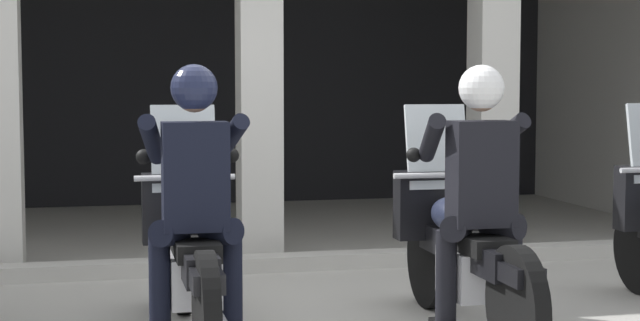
{
  "coord_description": "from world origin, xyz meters",
  "views": [
    {
      "loc": [
        -1.31,
        -5.78,
        1.47
      ],
      "look_at": [
        0.0,
        0.0,
        1.01
      ],
      "focal_mm": 54.83,
      "sensor_mm": 36.0,
      "label": 1
    }
  ],
  "objects": [
    {
      "name": "ground_plane",
      "position": [
        0.0,
        3.0,
        0.0
      ],
      "size": [
        80.0,
        80.0,
        0.0
      ],
      "primitive_type": "plane",
      "color": "#A8A59E"
    },
    {
      "name": "station_building",
      "position": [
        -0.01,
        4.61,
        1.97
      ],
      "size": [
        9.42,
        4.72,
        3.11
      ],
      "color": "black",
      "rests_on": "ground"
    },
    {
      "name": "kerb_strip",
      "position": [
        -0.01,
        1.78,
        0.06
      ],
      "size": [
        8.92,
        0.24,
        0.12
      ],
      "primitive_type": "cube",
      "color": "#B7B5AD",
      "rests_on": "ground"
    },
    {
      "name": "motorcycle_center_left",
      "position": [
        -0.8,
        -0.1,
        0.5
      ],
      "size": [
        0.62,
        2.04,
        1.35
      ],
      "rotation": [
        0.0,
        0.0,
        0.04
      ],
      "color": "black",
      "rests_on": "ground"
    },
    {
      "name": "police_officer_center_left",
      "position": [
        -0.8,
        -0.39,
        0.94
      ],
      "size": [
        0.63,
        0.61,
        1.58
      ],
      "rotation": [
        0.0,
        0.0,
        0.04
      ],
      "color": "black",
      "rests_on": "ground"
    },
    {
      "name": "motorcycle_center_right",
      "position": [
        0.8,
        -0.3,
        0.5
      ],
      "size": [
        0.62,
        2.04,
        1.35
      ],
      "rotation": [
        0.0,
        0.0,
        0.16
      ],
      "color": "black",
      "rests_on": "ground"
    },
    {
      "name": "police_officer_center_right",
      "position": [
        0.8,
        -0.58,
        0.94
      ],
      "size": [
        0.63,
        0.61,
        1.58
      ],
      "rotation": [
        0.0,
        0.0,
        0.16
      ],
      "color": "black",
      "rests_on": "ground"
    }
  ]
}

